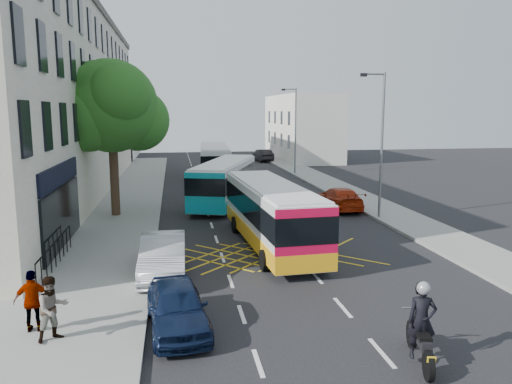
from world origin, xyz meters
name	(u,v)px	position (x,y,z in m)	size (l,w,h in m)	color
ground	(343,308)	(0.00, 0.00, 0.00)	(120.00, 120.00, 0.00)	black
pavement_left	(116,216)	(-8.50, 15.00, 0.07)	(5.00, 70.00, 0.15)	gray
pavement_right	(378,207)	(7.50, 15.00, 0.07)	(3.00, 70.00, 0.15)	gray
terrace_main	(48,101)	(-14.00, 24.49, 6.76)	(8.30, 45.00, 13.50)	beige
terrace_far	(105,119)	(-14.00, 55.00, 5.00)	(8.00, 20.00, 10.00)	silver
building_right	(301,127)	(11.00, 48.00, 4.00)	(6.00, 18.00, 8.00)	silver
street_tree	(111,107)	(-8.51, 14.97, 6.29)	(6.30, 5.70, 8.80)	#382619
lamp_near	(380,138)	(6.20, 12.00, 4.62)	(1.45, 0.15, 8.00)	slate
lamp_far	(294,126)	(6.20, 32.00, 4.62)	(1.45, 0.15, 8.00)	slate
railings	(55,253)	(-9.70, 5.30, 0.72)	(0.08, 5.60, 1.14)	black
bus_near	(271,214)	(-0.83, 7.44, 1.51)	(2.99, 10.31, 2.86)	silver
bus_mid	(225,182)	(-1.87, 18.02, 1.49)	(5.45, 10.31, 2.84)	silver
bus_far	(214,161)	(-1.51, 30.61, 1.58)	(3.08, 10.80, 3.00)	silver
motorbike	(421,325)	(0.70, -3.63, 0.98)	(0.87, 2.32, 2.09)	black
parked_car_blue	(177,306)	(-5.13, -0.72, 0.67)	(1.58, 3.93, 1.34)	#0E1A38
parked_car_silver	(163,256)	(-5.60, 4.03, 0.77)	(1.62, 4.65, 1.53)	#A6A9AD
red_hatchback	(339,198)	(5.00, 15.15, 0.69)	(1.93, 4.75, 1.38)	#A12206
distant_car_grey	(212,162)	(-1.20, 38.14, 0.70)	(2.34, 5.07, 1.41)	#3B3D42
distant_car_dark	(263,155)	(5.50, 45.19, 0.72)	(1.53, 4.40, 1.45)	black
pedestrian_near	(52,308)	(-8.34, -1.18, 1.01)	(0.84, 0.65, 1.73)	gray
pedestrian_far	(33,301)	(-8.98, -0.52, 1.01)	(1.00, 0.42, 1.71)	gray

